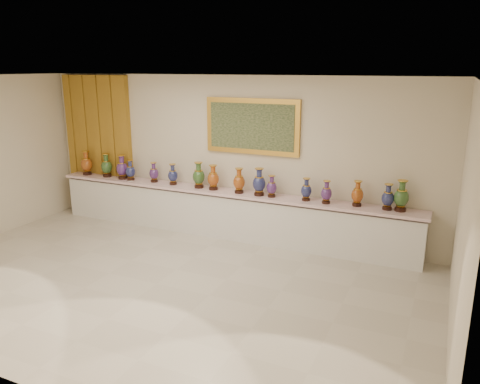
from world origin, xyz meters
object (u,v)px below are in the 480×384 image
at_px(counter, 224,214).
at_px(vase_0, 87,164).
at_px(vase_2, 122,168).
at_px(vase_1, 107,166).

bearing_deg(counter, vase_0, -179.51).
bearing_deg(vase_0, vase_2, -0.77).
relative_size(vase_0, vase_2, 1.03).
bearing_deg(vase_1, vase_2, -4.13).
relative_size(vase_0, vase_1, 1.04).
relative_size(vase_1, vase_2, 0.99).
bearing_deg(counter, vase_1, -179.79).
xyz_separation_m(counter, vase_1, (-2.72, -0.01, 0.68)).
distance_m(vase_0, vase_2, 0.95).
distance_m(counter, vase_1, 2.81).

